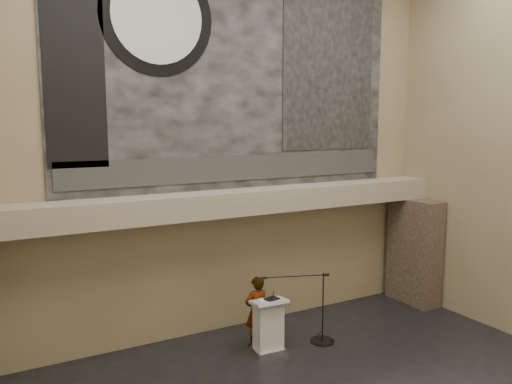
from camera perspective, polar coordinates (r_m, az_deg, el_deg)
wall_back at (r=11.06m, az=-2.01°, el=5.90°), size 10.00×0.02×8.50m
soffit at (r=10.84m, az=-1.02°, el=-1.05°), size 10.00×0.80×0.50m
sprinkler_left at (r=10.20m, az=-8.87°, el=-3.31°), size 0.04×0.04×0.06m
sprinkler_right at (r=11.84m, az=7.26°, el=-1.72°), size 0.04×0.04×0.06m
banner at (r=11.08m, az=-1.98°, el=13.41°), size 8.00×0.05×5.00m
banner_text_strip at (r=11.04m, az=-1.83°, el=2.77°), size 7.76×0.02×0.55m
banner_clock_rim at (r=10.50m, az=-11.20°, el=19.08°), size 2.30×0.02×2.30m
banner_clock_face at (r=10.49m, az=-11.17°, el=19.11°), size 1.84×0.02×1.84m
banner_building_print at (r=12.33m, az=8.38°, el=13.24°), size 2.60×0.02×3.60m
banner_brick_print at (r=9.95m, az=-19.99°, el=11.83°), size 1.10×0.02×3.20m
stone_pier at (r=13.61m, az=17.63°, el=-6.44°), size 0.60×1.40×2.70m
lectern at (r=10.48m, az=1.42°, el=-15.04°), size 0.72×0.54×1.13m
binder at (r=10.28m, az=1.82°, el=-12.13°), size 0.30×0.26×0.04m
papers at (r=10.24m, az=1.14°, el=-12.30°), size 0.25×0.33×0.00m
speaker_person at (r=10.67m, az=0.06°, el=-13.48°), size 0.55×0.37×1.50m
mic_stand at (r=11.11m, az=7.33°, el=-15.49°), size 1.53×0.73×1.51m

